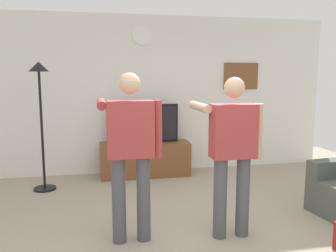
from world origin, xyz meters
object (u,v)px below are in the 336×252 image
wall_clock (142,36)px  person_standing_nearer_couch (232,147)px  person_standing_nearer_lamp (130,147)px  floor_lamp (40,99)px  tv_stand (145,159)px  framed_picture (241,76)px  television (144,123)px

wall_clock → person_standing_nearer_couch: size_ratio=0.18×
person_standing_nearer_lamp → wall_clock: bearing=80.0°
floor_lamp → person_standing_nearer_couch: (2.15, -1.98, -0.39)m
tv_stand → floor_lamp: 1.94m
wall_clock → framed_picture: bearing=0.2°
television → wall_clock: 1.48m
floor_lamp → person_standing_nearer_couch: floor_lamp is taller
tv_stand → person_standing_nearer_couch: size_ratio=0.89×
framed_picture → person_standing_nearer_couch: (-1.22, -2.70, -0.71)m
television → wall_clock: bearing=90.0°
person_standing_nearer_couch → floor_lamp: bearing=137.4°
television → person_standing_nearer_couch: (0.58, -2.45, 0.07)m
tv_stand → framed_picture: size_ratio=2.31×
television → wall_clock: size_ratio=3.67×
television → floor_lamp: size_ratio=0.60×
floor_lamp → person_standing_nearer_couch: size_ratio=1.12×
person_standing_nearer_lamp → tv_stand: bearing=78.8°
television → floor_lamp: floor_lamp is taller
framed_picture → person_standing_nearer_couch: size_ratio=0.39×
floor_lamp → person_standing_nearer_couch: 2.95m
tv_stand → floor_lamp: floor_lamp is taller
tv_stand → television: 0.61m
tv_stand → television: bearing=90.0°
television → floor_lamp: 1.70m
tv_stand → wall_clock: bearing=90.0°
floor_lamp → tv_stand: bearing=15.1°
floor_lamp → person_standing_nearer_lamp: size_ratio=1.10×
person_standing_nearer_lamp → television: bearing=79.0°
television → framed_picture: framed_picture is taller
television → framed_picture: bearing=7.9°
wall_clock → framed_picture: size_ratio=0.48×
tv_stand → floor_lamp: bearing=-164.9°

